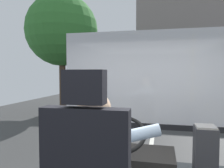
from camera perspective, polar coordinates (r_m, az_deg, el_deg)
The scene contains 7 objects.
ground at distance 10.68m, azimuth 11.42°, elevation -7.89°, with size 18.00×44.00×0.06m.
bus_driver at distance 1.48m, azimuth -3.84°, elevation -20.17°, with size 0.80×0.63×0.73m.
steering_console at distance 2.73m, azimuth 3.80°, elevation -20.62°, with size 1.10×1.02×0.87m.
fare_box at distance 2.65m, azimuth 23.13°, elevation -18.03°, with size 0.22×0.23×0.76m.
windshield_panel at distance 3.32m, azimuth 8.31°, elevation -1.71°, with size 2.50×0.08×1.48m.
street_tree at distance 11.12m, azimuth -12.97°, elevation 13.45°, with size 3.45×3.45×5.75m.
shop_building at distance 20.34m, azimuth 25.04°, elevation 9.69°, with size 12.46×4.53×8.89m.
Camera 1 is at (0.27, -1.68, 1.98)m, focal length 34.95 mm.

